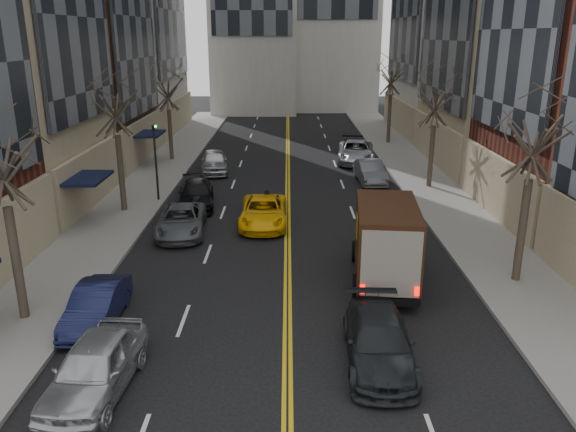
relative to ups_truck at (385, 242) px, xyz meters
name	(u,v)px	position (x,y,z in m)	size (l,w,h in m)	color
sidewalk_left	(151,179)	(-12.73, 15.79, -1.53)	(4.00, 66.00, 0.15)	slate
sidewalk_right	(424,179)	(5.27, 15.79, -1.53)	(4.00, 66.00, 0.15)	slate
tree_lf_mid	(113,88)	(-12.53, 8.79, 4.99)	(3.20, 3.20, 8.91)	#382D23
tree_lf_far	(167,80)	(-12.53, 21.79, 4.42)	(3.20, 3.20, 8.12)	#382D23
tree_rt_near	(538,115)	(5.07, -0.21, 4.84)	(3.20, 3.20, 8.71)	#382D23
tree_rt_mid	(437,87)	(5.07, 13.79, 4.56)	(3.20, 3.20, 8.32)	#382D23
tree_rt_far	(392,64)	(5.07, 28.79, 5.13)	(3.20, 3.20, 9.11)	#382D23
traffic_signal	(155,154)	(-11.12, 10.78, 1.21)	(0.29, 0.26, 4.70)	black
ups_truck	(385,242)	(0.00, 0.00, 0.00)	(2.83, 6.02, 3.19)	black
observer_sedan	(379,342)	(-1.08, -5.73, -0.93)	(2.08, 4.75, 1.36)	black
taxi	(264,212)	(-4.94, 6.72, -0.92)	(2.28, 4.95, 1.38)	yellow
pedestrian	(268,204)	(-4.76, 7.77, -0.84)	(0.56, 0.37, 1.53)	black
parked_lf_a	(95,367)	(-8.83, -7.17, -0.85)	(1.78, 4.43, 1.51)	#B8BCC1
parked_lf_b	(96,305)	(-10.03, -3.40, -0.96)	(1.37, 3.93, 1.30)	#111538
parked_lf_c	(181,221)	(-8.83, 5.40, -0.95)	(2.18, 4.74, 1.32)	#505459
parked_lf_d	(196,194)	(-8.83, 9.98, -0.92)	(1.93, 4.74, 1.37)	black
parked_lf_e	(214,161)	(-8.83, 18.06, -0.84)	(1.82, 4.54, 1.55)	#B4B8BC
parked_rt_a	(370,172)	(1.59, 15.17, -0.89)	(1.53, 4.39, 1.45)	#53545B
parked_rt_b	(356,152)	(1.37, 21.28, -0.82)	(2.63, 5.71, 1.59)	#AEB1B7
parked_rt_c	(354,149)	(1.37, 22.86, -0.91)	(1.96, 4.83, 1.40)	black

